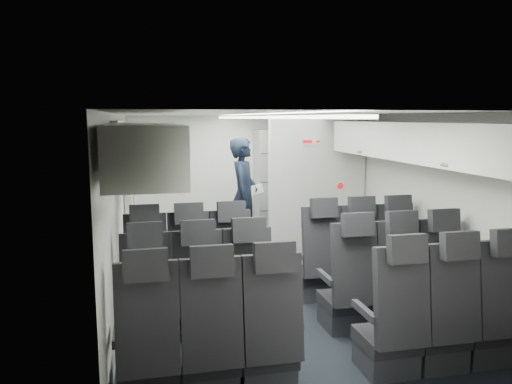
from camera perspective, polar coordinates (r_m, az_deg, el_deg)
name	(u,v)px	position (r m, az deg, el deg)	size (l,w,h in m)	color
cabin_shell	(263,199)	(6.10, 0.82, -0.78)	(3.41, 6.01, 2.16)	black
seat_row_front	(274,268)	(5.76, 2.06, -8.72)	(3.33, 0.56, 1.24)	black
seat_row_mid	(298,295)	(4.94, 4.77, -11.70)	(3.33, 0.56, 1.24)	black
seat_row_rear	(332,335)	(4.15, 8.63, -15.81)	(3.33, 0.56, 1.24)	black
overhead_bin_left_rear	(145,150)	(3.86, -12.61, 4.65)	(0.53, 1.80, 0.40)	silver
overhead_bin_left_front_open	(140,152)	(5.61, -13.06, 4.51)	(0.64, 1.70, 0.72)	#9E9E93
overhead_bin_right_rear	(472,146)	(4.77, 23.46, 4.85)	(0.53, 1.80, 0.40)	silver
overhead_bin_right_front	(380,138)	(6.27, 14.00, 5.99)	(0.53, 1.70, 0.40)	silver
bulkhead_partition	(317,191)	(7.14, 6.99, 0.12)	(1.40, 0.15, 2.13)	silver
galley_unit	(279,183)	(8.96, 2.68, 1.06)	(0.85, 0.52, 1.90)	#939399
boarding_door	(129,198)	(7.49, -14.31, -0.62)	(0.12, 1.27, 1.86)	silver
flight_attendant	(244,196)	(7.74, -1.41, -0.44)	(0.66, 0.43, 1.81)	black
carry_on_bag	(144,147)	(5.52, -12.73, 5.06)	(0.41, 0.29, 0.25)	black
papers	(256,189)	(7.72, 0.04, 0.30)	(0.20, 0.02, 0.14)	white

